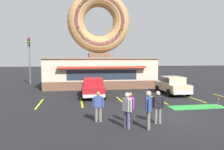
{
  "coord_description": "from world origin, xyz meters",
  "views": [
    {
      "loc": [
        -5.09,
        -11.09,
        3.24
      ],
      "look_at": [
        -2.29,
        5.0,
        2.0
      ],
      "focal_mm": 35.0,
      "sensor_mm": 36.0,
      "label": 1
    }
  ],
  "objects_px": {
    "golf_ball": "(188,106)",
    "pedestrian_clipboard_woman": "(148,108)",
    "pedestrian_hooded_kid": "(130,106)",
    "putting_flag_pin": "(219,100)",
    "car_red": "(93,86)",
    "car_champagne": "(172,84)",
    "pedestrian_blue_sweater_man": "(127,109)",
    "pedestrian_beanie_man": "(158,106)",
    "traffic_light_pole": "(29,55)",
    "trash_bin": "(163,84)",
    "pedestrian_leather_jacket_man": "(98,105)"
  },
  "relations": [
    {
      "from": "golf_ball",
      "to": "pedestrian_clipboard_woman",
      "type": "bearing_deg",
      "value": -136.04
    },
    {
      "from": "pedestrian_hooded_kid",
      "to": "putting_flag_pin",
      "type": "bearing_deg",
      "value": 21.98
    },
    {
      "from": "golf_ball",
      "to": "car_red",
      "type": "xyz_separation_m",
      "value": [
        -5.96,
        4.92,
        0.82
      ]
    },
    {
      "from": "golf_ball",
      "to": "putting_flag_pin",
      "type": "xyz_separation_m",
      "value": [
        2.15,
        -0.23,
        0.39
      ]
    },
    {
      "from": "car_champagne",
      "to": "pedestrian_blue_sweater_man",
      "type": "distance_m",
      "value": 11.02
    },
    {
      "from": "pedestrian_beanie_man",
      "to": "traffic_light_pole",
      "type": "xyz_separation_m",
      "value": [
        -9.47,
        18.12,
        2.8
      ]
    },
    {
      "from": "car_red",
      "to": "car_champagne",
      "type": "height_order",
      "value": "same"
    },
    {
      "from": "trash_bin",
      "to": "traffic_light_pole",
      "type": "xyz_separation_m",
      "value": [
        -14.87,
        5.95,
        3.21
      ]
    },
    {
      "from": "traffic_light_pole",
      "to": "golf_ball",
      "type": "bearing_deg",
      "value": -48.88
    },
    {
      "from": "pedestrian_blue_sweater_man",
      "to": "putting_flag_pin",
      "type": "bearing_deg",
      "value": 26.07
    },
    {
      "from": "pedestrian_leather_jacket_man",
      "to": "pedestrian_beanie_man",
      "type": "relative_size",
      "value": 0.95
    },
    {
      "from": "pedestrian_hooded_kid",
      "to": "car_red",
      "type": "bearing_deg",
      "value": 98.21
    },
    {
      "from": "car_red",
      "to": "car_champagne",
      "type": "xyz_separation_m",
      "value": [
        7.26,
        0.22,
        0.0
      ]
    },
    {
      "from": "putting_flag_pin",
      "to": "trash_bin",
      "type": "bearing_deg",
      "value": 91.27
    },
    {
      "from": "car_red",
      "to": "pedestrian_blue_sweater_man",
      "type": "xyz_separation_m",
      "value": [
        0.81,
        -8.73,
        0.06
      ]
    },
    {
      "from": "pedestrian_leather_jacket_man",
      "to": "car_red",
      "type": "bearing_deg",
      "value": 87.07
    },
    {
      "from": "pedestrian_leather_jacket_man",
      "to": "traffic_light_pole",
      "type": "xyz_separation_m",
      "value": [
        -6.58,
        17.3,
        2.85
      ]
    },
    {
      "from": "pedestrian_hooded_kid",
      "to": "pedestrian_beanie_man",
      "type": "bearing_deg",
      "value": -11.28
    },
    {
      "from": "traffic_light_pole",
      "to": "pedestrian_beanie_man",
      "type": "bearing_deg",
      "value": -62.41
    },
    {
      "from": "pedestrian_blue_sweater_man",
      "to": "car_champagne",
      "type": "bearing_deg",
      "value": 54.21
    },
    {
      "from": "putting_flag_pin",
      "to": "traffic_light_pole",
      "type": "relative_size",
      "value": 0.09
    },
    {
      "from": "pedestrian_hooded_kid",
      "to": "pedestrian_beanie_man",
      "type": "distance_m",
      "value": 1.38
    },
    {
      "from": "pedestrian_leather_jacket_man",
      "to": "pedestrian_clipboard_woman",
      "type": "relative_size",
      "value": 0.88
    },
    {
      "from": "pedestrian_clipboard_woman",
      "to": "pedestrian_beanie_man",
      "type": "bearing_deg",
      "value": 44.61
    },
    {
      "from": "pedestrian_leather_jacket_man",
      "to": "pedestrian_clipboard_woman",
      "type": "distance_m",
      "value": 2.64
    },
    {
      "from": "golf_ball",
      "to": "pedestrian_beanie_man",
      "type": "height_order",
      "value": "pedestrian_beanie_man"
    },
    {
      "from": "car_red",
      "to": "trash_bin",
      "type": "xyz_separation_m",
      "value": [
        7.91,
        3.93,
        -0.37
      ]
    },
    {
      "from": "pedestrian_blue_sweater_man",
      "to": "pedestrian_clipboard_woman",
      "type": "height_order",
      "value": "pedestrian_clipboard_woman"
    },
    {
      "from": "golf_ball",
      "to": "traffic_light_pole",
      "type": "height_order",
      "value": "traffic_light_pole"
    },
    {
      "from": "pedestrian_beanie_man",
      "to": "traffic_light_pole",
      "type": "height_order",
      "value": "traffic_light_pole"
    },
    {
      "from": "pedestrian_blue_sweater_man",
      "to": "pedestrian_beanie_man",
      "type": "relative_size",
      "value": 1.03
    },
    {
      "from": "car_red",
      "to": "pedestrian_leather_jacket_man",
      "type": "height_order",
      "value": "car_red"
    },
    {
      "from": "pedestrian_blue_sweater_man",
      "to": "pedestrian_leather_jacket_man",
      "type": "bearing_deg",
      "value": 132.49
    },
    {
      "from": "golf_ball",
      "to": "car_champagne",
      "type": "bearing_deg",
      "value": 75.78
    },
    {
      "from": "traffic_light_pole",
      "to": "pedestrian_hooded_kid",
      "type": "bearing_deg",
      "value": -65.56
    },
    {
      "from": "pedestrian_blue_sweater_man",
      "to": "pedestrian_beanie_man",
      "type": "distance_m",
      "value": 1.76
    },
    {
      "from": "car_red",
      "to": "pedestrian_clipboard_woman",
      "type": "relative_size",
      "value": 2.63
    },
    {
      "from": "car_champagne",
      "to": "pedestrian_blue_sweater_man",
      "type": "bearing_deg",
      "value": -125.79
    },
    {
      "from": "pedestrian_leather_jacket_man",
      "to": "pedestrian_beanie_man",
      "type": "bearing_deg",
      "value": -15.7
    },
    {
      "from": "pedestrian_clipboard_woman",
      "to": "pedestrian_leather_jacket_man",
      "type": "bearing_deg",
      "value": 143.92
    },
    {
      "from": "pedestrian_blue_sweater_man",
      "to": "trash_bin",
      "type": "bearing_deg",
      "value": 60.73
    },
    {
      "from": "pedestrian_hooded_kid",
      "to": "trash_bin",
      "type": "distance_m",
      "value": 13.69
    },
    {
      "from": "golf_ball",
      "to": "pedestrian_leather_jacket_man",
      "type": "xyz_separation_m",
      "value": [
        -6.34,
        -2.5,
        0.81
      ]
    },
    {
      "from": "car_red",
      "to": "pedestrian_blue_sweater_man",
      "type": "bearing_deg",
      "value": -84.68
    },
    {
      "from": "golf_ball",
      "to": "pedestrian_blue_sweater_man",
      "type": "relative_size",
      "value": 0.02
    },
    {
      "from": "putting_flag_pin",
      "to": "car_red",
      "type": "xyz_separation_m",
      "value": [
        -8.11,
        5.16,
        0.43
      ]
    },
    {
      "from": "pedestrian_clipboard_woman",
      "to": "trash_bin",
      "type": "relative_size",
      "value": 1.81
    },
    {
      "from": "car_red",
      "to": "pedestrian_leather_jacket_man",
      "type": "bearing_deg",
      "value": -92.93
    },
    {
      "from": "car_champagne",
      "to": "trash_bin",
      "type": "height_order",
      "value": "car_champagne"
    },
    {
      "from": "golf_ball",
      "to": "pedestrian_beanie_man",
      "type": "distance_m",
      "value": 4.86
    }
  ]
}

